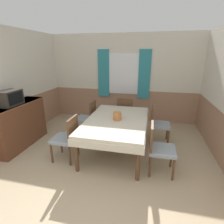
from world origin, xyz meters
The scene contains 11 objects.
wall_back centered at (0.00, 4.12, 1.31)m, with size 4.86×0.10×2.60m.
wall_left centered at (-2.26, 2.05, 1.30)m, with size 0.05×4.50×2.60m.
dining_table centered at (0.20, 2.16, 0.62)m, with size 1.27×1.98×0.72m.
chair_head_window centered at (0.20, 3.37, 0.50)m, with size 0.44×0.44×0.90m.
chair_left_near centered at (-0.66, 1.58, 0.50)m, with size 0.44×0.44×0.90m.
chair_right_near centered at (1.06, 1.58, 0.50)m, with size 0.44×0.44×0.90m.
chair_left_far centered at (-0.66, 2.74, 0.50)m, with size 0.44×0.44×0.90m.
chair_right_far centered at (1.06, 2.74, 0.50)m, with size 0.44×0.44×0.90m.
sideboard centered at (-1.99, 1.87, 0.51)m, with size 0.46×1.38×1.00m.
tv centered at (-1.96, 1.74, 1.16)m, with size 0.29×0.48×0.32m.
vase centered at (0.22, 2.12, 0.81)m, with size 0.17×0.17×0.17m.
Camera 1 is at (0.87, -1.21, 2.03)m, focal length 28.00 mm.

